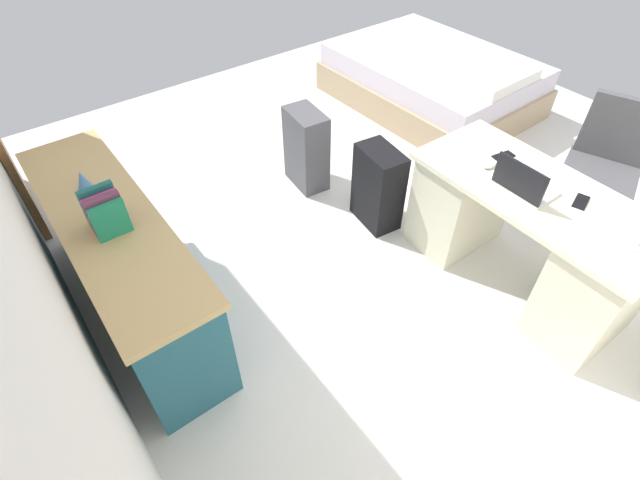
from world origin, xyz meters
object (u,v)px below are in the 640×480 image
object	(u,v)px
computer_mouse	(489,165)
cell_phone_near_laptop	(581,202)
credenza	(125,265)
bed	(432,80)
suitcase_black	(378,187)
laptop	(523,184)
cell_phone_by_mouse	(503,156)
suitcase_spare_grey	(306,149)
desk	(523,236)
figurine_small	(83,180)
office_chair	(598,176)

from	to	relation	value
computer_mouse	cell_phone_near_laptop	xyz separation A→B (m)	(-0.52, -0.13, -0.01)
credenza	bed	distance (m)	3.44
cell_phone_near_laptop	suitcase_black	bearing A→B (deg)	1.54
laptop	cell_phone_by_mouse	world-z (taller)	laptop
laptop	cell_phone_by_mouse	size ratio (longest dim) A/B	2.30
credenza	suitcase_black	size ratio (longest dim) A/B	2.98
suitcase_spare_grey	laptop	bearing A→B (deg)	-161.30
desk	suitcase_spare_grey	size ratio (longest dim) A/B	2.29
bed	figurine_small	xyz separation A→B (m)	(-0.42, 3.36, 0.56)
suitcase_black	cell_phone_by_mouse	world-z (taller)	cell_phone_by_mouse
suitcase_black	laptop	bearing A→B (deg)	-158.76
credenza	laptop	xyz separation A→B (m)	(-1.17, -1.94, 0.41)
figurine_small	laptop	bearing A→B (deg)	-127.28
suitcase_black	office_chair	bearing A→B (deg)	-120.45
bed	credenza	bearing A→B (deg)	102.23
suitcase_spare_grey	cell_phone_near_laptop	xyz separation A→B (m)	(-1.84, -0.53, 0.42)
desk	credenza	world-z (taller)	credenza
computer_mouse	cell_phone_by_mouse	xyz separation A→B (m)	(0.01, -0.15, -0.01)
suitcase_black	figurine_small	bearing A→B (deg)	79.10
office_chair	cell_phone_by_mouse	distance (m)	0.89
computer_mouse	cell_phone_near_laptop	distance (m)	0.53
credenza	cell_phone_near_laptop	bearing A→B (deg)	-124.06
office_chair	credenza	world-z (taller)	office_chair
suitcase_spare_grey	figurine_small	size ratio (longest dim) A/B	5.75
office_chair	computer_mouse	world-z (taller)	office_chair
suitcase_spare_grey	computer_mouse	bearing A→B (deg)	-157.14
desk	bed	size ratio (longest dim) A/B	0.75
cell_phone_by_mouse	cell_phone_near_laptop	bearing A→B (deg)	-171.90
computer_mouse	credenza	bearing A→B (deg)	66.02
bed	laptop	distance (m)	2.43
desk	credenza	size ratio (longest dim) A/B	0.80
office_chair	laptop	bearing A→B (deg)	88.08
credenza	cell_phone_by_mouse	size ratio (longest dim) A/B	13.24
suitcase_black	computer_mouse	xyz separation A→B (m)	(-0.64, -0.26, 0.45)
computer_mouse	bed	bearing A→B (deg)	-39.21
office_chair	credenza	distance (m)	3.14
office_chair	cell_phone_near_laptop	xyz separation A→B (m)	(-0.23, 0.79, 0.32)
suitcase_black	cell_phone_near_laptop	size ratio (longest dim) A/B	4.45
bed	cell_phone_near_laptop	xyz separation A→B (m)	(-2.16, 1.24, 0.49)
suitcase_black	suitcase_spare_grey	xyz separation A→B (m)	(0.68, 0.14, 0.01)
office_chair	suitcase_black	xyz separation A→B (m)	(0.93, 1.18, -0.12)
suitcase_spare_grey	cell_phone_near_laptop	size ratio (longest dim) A/B	4.65
office_chair	figurine_small	size ratio (longest dim) A/B	8.55
computer_mouse	figurine_small	bearing A→B (deg)	59.25
suitcase_spare_grey	figurine_small	bearing A→B (deg)	99.86
laptop	computer_mouse	size ratio (longest dim) A/B	3.13
laptop	cell_phone_by_mouse	distance (m)	0.34
suitcase_black	suitcase_spare_grey	size ratio (longest dim) A/B	0.96
suitcase_spare_grey	cell_phone_by_mouse	size ratio (longest dim) A/B	4.65
suitcase_spare_grey	laptop	xyz separation A→B (m)	(-1.58, -0.35, 0.47)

